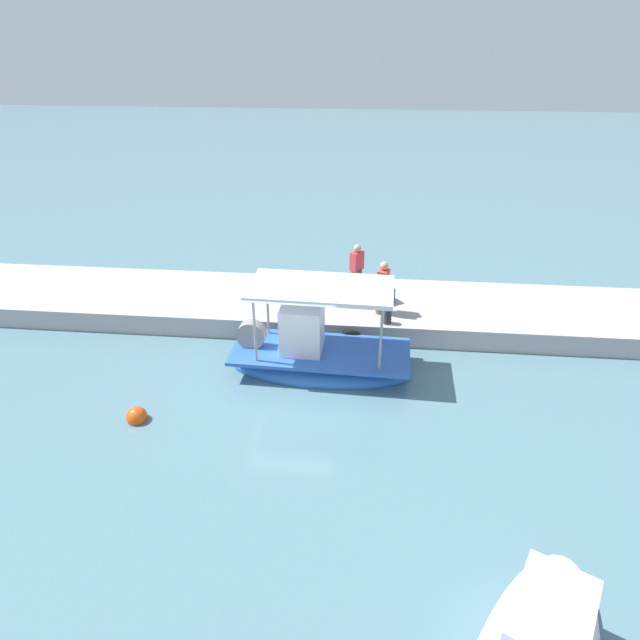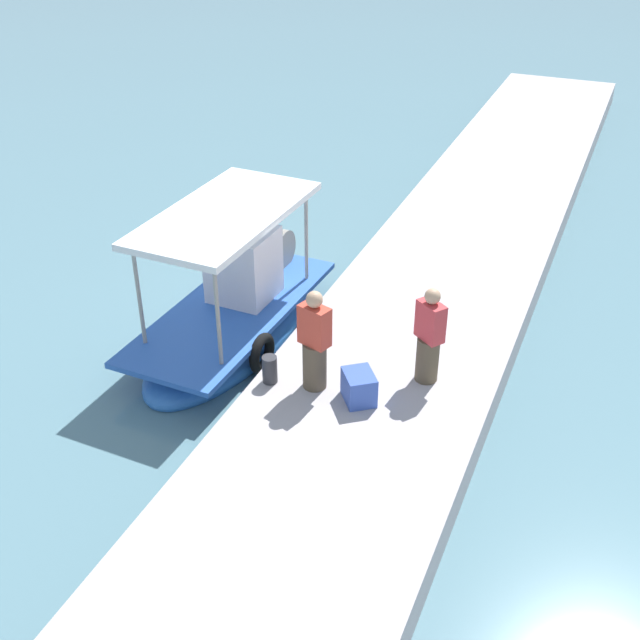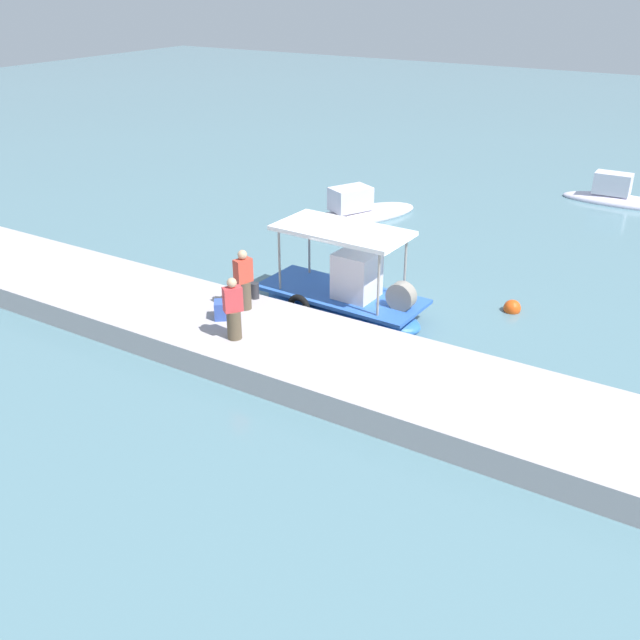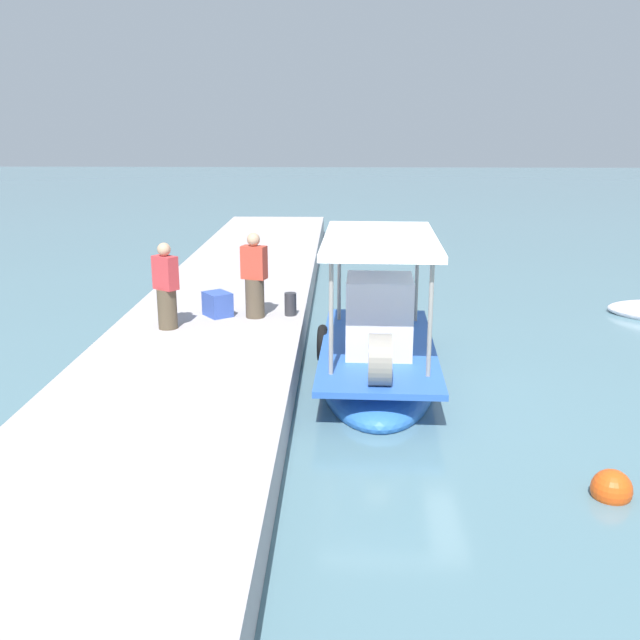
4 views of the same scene
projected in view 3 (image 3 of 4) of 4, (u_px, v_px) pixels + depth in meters
The scene contains 10 objects.
ground_plane at pixel (369, 315), 20.89m from camera, with size 120.00×120.00×0.00m, color slate.
dock_quay at pixel (303, 354), 18.07m from camera, with size 36.00×3.64×0.66m, color #AFA7A9.
main_fishing_boat at pixel (344, 298), 20.80m from camera, with size 5.14×2.19×2.91m.
fisherman_near_bollard at pixel (233, 311), 17.81m from camera, with size 0.51×0.52×1.64m.
fisherman_by_crate at pixel (244, 282), 19.40m from camera, with size 0.47×0.54×1.69m.
mooring_bollard at pixel (255, 291), 20.24m from camera, with size 0.24×0.24×0.46m, color #2D2D33.
cargo_crate at pixel (225, 310), 19.08m from camera, with size 0.54×0.44×0.48m, color #3755B0.
marker_buoy at pixel (512, 308), 21.07m from camera, with size 0.50×0.50×0.50m.
moored_boat_near at pixel (620, 199), 30.74m from camera, with size 4.98×1.47×1.52m.
moored_boat_mid at pixel (359, 213), 28.87m from camera, with size 3.87×5.38×1.59m.
Camera 3 is at (8.69, -16.78, 9.01)m, focal length 40.47 mm.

